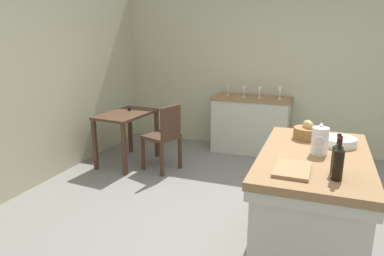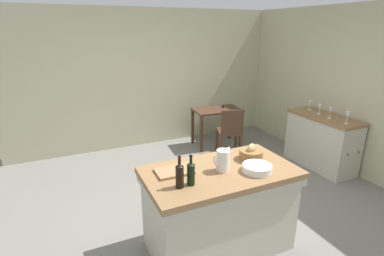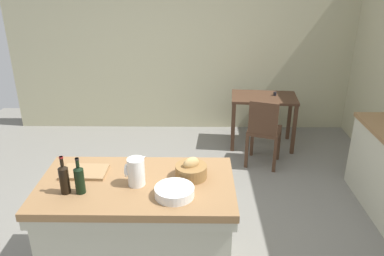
% 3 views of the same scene
% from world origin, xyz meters
% --- Properties ---
extents(ground_plane, '(6.76, 6.76, 0.00)m').
position_xyz_m(ground_plane, '(0.00, 0.00, 0.00)').
color(ground_plane, slate).
extents(wall_back, '(5.32, 0.12, 2.60)m').
position_xyz_m(wall_back, '(0.00, 2.60, 1.30)').
color(wall_back, '#B7B28E').
rests_on(wall_back, ground).
extents(wall_right, '(0.12, 5.20, 2.60)m').
position_xyz_m(wall_right, '(2.60, 0.00, 1.30)').
color(wall_right, '#B7B28E').
rests_on(wall_right, ground).
extents(island_table, '(1.51, 0.84, 0.91)m').
position_xyz_m(island_table, '(-0.27, -0.69, 0.49)').
color(island_table, olive).
rests_on(island_table, ground).
extents(side_cabinet, '(0.52, 1.21, 0.88)m').
position_xyz_m(side_cabinet, '(2.26, 0.32, 0.44)').
color(side_cabinet, olive).
rests_on(side_cabinet, ground).
extents(writing_desk, '(0.95, 0.64, 0.80)m').
position_xyz_m(writing_desk, '(1.13, 1.89, 0.62)').
color(writing_desk, '#472D1E').
rests_on(writing_desk, ground).
extents(wooden_chair, '(0.51, 0.51, 0.92)m').
position_xyz_m(wooden_chair, '(1.05, 1.26, 0.50)').
color(wooden_chair, '#472D1E').
rests_on(wooden_chair, ground).
extents(pitcher, '(0.17, 0.13, 0.26)m').
position_xyz_m(pitcher, '(-0.27, -0.72, 1.02)').
color(pitcher, white).
rests_on(pitcher, island_table).
extents(wash_bowl, '(0.29, 0.29, 0.07)m').
position_xyz_m(wash_bowl, '(0.03, -0.87, 0.94)').
color(wash_bowl, white).
rests_on(wash_bowl, island_table).
extents(bread_basket, '(0.25, 0.25, 0.17)m').
position_xyz_m(bread_basket, '(0.15, -0.60, 0.97)').
color(bread_basket, olive).
rests_on(bread_basket, island_table).
extents(cutting_board, '(0.36, 0.25, 0.02)m').
position_xyz_m(cutting_board, '(-0.71, -0.55, 0.92)').
color(cutting_board, '#99754C').
rests_on(cutting_board, island_table).
extents(wine_bottle_dark, '(0.07, 0.07, 0.28)m').
position_xyz_m(wine_bottle_dark, '(-0.66, -0.83, 1.02)').
color(wine_bottle_dark, black).
rests_on(wine_bottle_dark, island_table).
extents(wine_bottle_amber, '(0.07, 0.07, 0.30)m').
position_xyz_m(wine_bottle_amber, '(-0.77, -0.84, 1.03)').
color(wine_bottle_amber, black).
rests_on(wine_bottle_amber, island_table).
extents(wine_glass_far_left, '(0.07, 0.07, 0.19)m').
position_xyz_m(wine_glass_far_left, '(2.22, -0.10, 1.01)').
color(wine_glass_far_left, white).
rests_on(wine_glass_far_left, side_cabinet).
extents(wine_glass_left, '(0.07, 0.07, 0.18)m').
position_xyz_m(wine_glass_left, '(2.21, 0.20, 1.00)').
color(wine_glass_left, white).
rests_on(wine_glass_left, side_cabinet).
extents(wine_glass_middle, '(0.07, 0.07, 0.17)m').
position_xyz_m(wine_glass_middle, '(2.25, 0.45, 1.00)').
color(wine_glass_middle, white).
rests_on(wine_glass_middle, side_cabinet).
extents(wine_glass_right, '(0.07, 0.07, 0.16)m').
position_xyz_m(wine_glass_right, '(2.32, 0.72, 0.99)').
color(wine_glass_right, white).
rests_on(wine_glass_right, side_cabinet).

